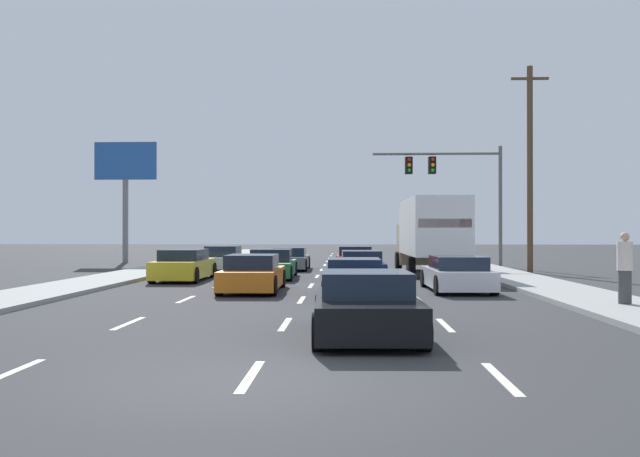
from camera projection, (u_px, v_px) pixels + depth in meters
ground_plane at (321, 270)px, 33.52m from camera, size 140.00×140.00×0.00m
sidewalk_right at (507, 276)px, 28.18m from camera, size 2.66×80.00×0.14m
sidewalk_left at (131, 275)px, 28.86m from camera, size 2.66×80.00×0.14m
lane_markings at (320, 273)px, 31.40m from camera, size 6.94×57.00×0.01m
car_silver at (224, 259)px, 33.74m from camera, size 1.98×4.34×1.25m
car_yellow at (184, 266)px, 26.57m from camera, size 1.92×4.64×1.27m
car_gray at (290, 259)px, 33.95m from camera, size 1.94×4.37×1.17m
car_green at (272, 265)px, 27.80m from camera, size 2.06×4.67×1.25m
car_orange at (253, 274)px, 21.58m from camera, size 1.93×4.33×1.23m
car_red at (355, 259)px, 34.09m from camera, size 2.04×4.49×1.23m
car_navy at (361, 266)px, 27.21m from camera, size 2.02×4.43×1.20m
car_blue at (354, 280)px, 19.60m from camera, size 1.86×4.52×1.18m
car_black at (366, 307)px, 12.29m from camera, size 2.08×4.17×1.23m
box_truck at (430, 231)px, 30.16m from camera, size 2.67×8.68×3.46m
car_white at (457, 274)px, 21.72m from camera, size 2.03×4.25×1.17m
traffic_signal_mast at (447, 176)px, 36.55m from camera, size 7.24×0.69×6.80m
utility_pole_mid at (530, 167)px, 31.41m from camera, size 1.80×0.28×10.00m
roadside_billboard at (126, 177)px, 42.11m from camera, size 4.03×0.36×7.80m
pedestrian_near_corner at (625, 268)px, 16.62m from camera, size 0.38×0.38×1.83m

